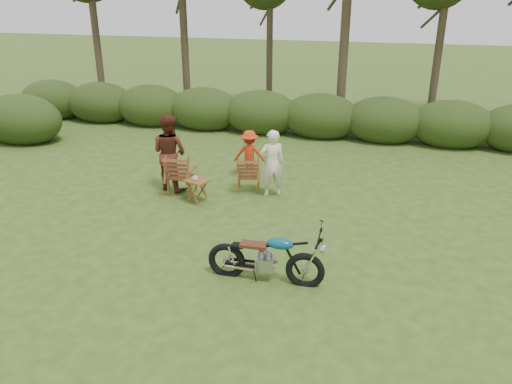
% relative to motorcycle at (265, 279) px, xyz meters
% --- Properties ---
extents(ground, '(80.00, 80.00, 0.00)m').
position_rel_motorcycle_xyz_m(ground, '(-0.35, -0.07, 0.00)').
color(ground, '#2D4818').
rests_on(ground, ground).
extents(tree_line, '(22.52, 11.62, 8.14)m').
position_rel_motorcycle_xyz_m(tree_line, '(0.15, 9.66, 3.81)').
color(tree_line, '#3B2F20').
rests_on(tree_line, ground).
extents(motorcycle, '(1.87, 0.74, 1.06)m').
position_rel_motorcycle_xyz_m(motorcycle, '(0.00, 0.00, 0.00)').
color(motorcycle, '#0D7DB1').
rests_on(motorcycle, ground).
extents(lawn_chair_right, '(0.71, 0.71, 0.86)m').
position_rel_motorcycle_xyz_m(lawn_chair_right, '(-1.34, 3.76, 0.00)').
color(lawn_chair_right, brown).
rests_on(lawn_chair_right, ground).
extents(lawn_chair_left, '(0.73, 0.73, 0.98)m').
position_rel_motorcycle_xyz_m(lawn_chair_left, '(-2.80, 3.17, 0.00)').
color(lawn_chair_left, brown).
rests_on(lawn_chair_left, ground).
extents(side_table, '(0.64, 0.60, 0.54)m').
position_rel_motorcycle_xyz_m(side_table, '(-2.25, 2.76, 0.27)').
color(side_table, brown).
rests_on(side_table, ground).
extents(cup, '(0.15, 0.15, 0.10)m').
position_rel_motorcycle_xyz_m(cup, '(-2.28, 2.71, 0.58)').
color(cup, '#F1DFC7').
rests_on(cup, side_table).
extents(adult_a, '(0.68, 0.60, 1.58)m').
position_rel_motorcycle_xyz_m(adult_a, '(-0.73, 3.59, 0.00)').
color(adult_a, '#EDE4C3').
rests_on(adult_a, ground).
extents(adult_b, '(1.05, 0.92, 1.83)m').
position_rel_motorcycle_xyz_m(adult_b, '(-3.16, 3.37, 0.00)').
color(adult_b, '#4F2216').
rests_on(adult_b, ground).
extents(child, '(0.86, 0.58, 1.23)m').
position_rel_motorcycle_xyz_m(child, '(-1.55, 4.61, 0.00)').
color(child, red).
rests_on(child, ground).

